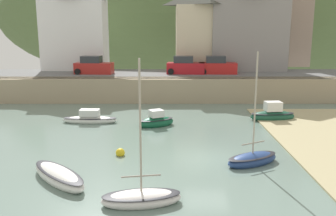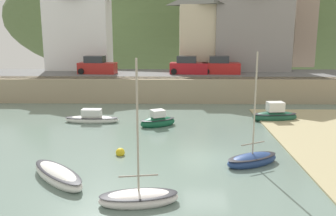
% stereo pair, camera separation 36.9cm
% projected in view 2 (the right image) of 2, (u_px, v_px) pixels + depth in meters
% --- Properties ---
extents(quay_seawall, '(48.00, 9.40, 2.40)m').
position_uv_depth(quay_seawall, '(192.00, 88.00, 37.71)').
color(quay_seawall, tan).
rests_on(quay_seawall, ground).
extents(hillside_backdrop, '(80.00, 44.00, 26.92)m').
position_uv_depth(hillside_backdrop, '(209.00, 17.00, 72.74)').
color(hillside_backdrop, '#536B3D').
rests_on(hillside_backdrop, ground).
extents(waterfront_building_left, '(7.66, 4.66, 10.77)m').
position_uv_depth(waterfront_building_left, '(78.00, 23.00, 44.07)').
color(waterfront_building_left, white).
rests_on(waterfront_building_left, ground).
extents(waterfront_building_centre, '(7.60, 5.40, 9.91)m').
position_uv_depth(waterfront_building_centre, '(210.00, 27.00, 43.89)').
color(waterfront_building_centre, beige).
rests_on(waterfront_building_centre, ground).
extents(waterfront_building_right, '(8.98, 6.11, 10.86)m').
position_uv_depth(waterfront_building_right, '(250.00, 23.00, 43.72)').
color(waterfront_building_right, gray).
rests_on(waterfront_building_right, ground).
extents(fishing_boat_green, '(3.59, 1.86, 6.34)m').
position_uv_depth(fishing_boat_green, '(139.00, 198.00, 15.67)').
color(fishing_boat_green, white).
rests_on(fishing_boat_green, ground).
extents(sailboat_nearest_shore, '(3.90, 4.07, 0.87)m').
position_uv_depth(sailboat_nearest_shore, '(58.00, 175.00, 18.05)').
color(sailboat_nearest_shore, white).
rests_on(sailboat_nearest_shore, ground).
extents(sailboat_white_hull, '(3.79, 1.71, 1.73)m').
position_uv_depth(sailboat_white_hull, '(275.00, 115.00, 29.82)').
color(sailboat_white_hull, '#1B503A').
rests_on(sailboat_white_hull, ground).
extents(dinghy_open_wooden, '(3.05, 2.33, 1.46)m').
position_uv_depth(dinghy_open_wooden, '(158.00, 121.00, 28.14)').
color(dinghy_open_wooden, '#155839').
rests_on(dinghy_open_wooden, ground).
extents(motorboat_with_cabin, '(3.42, 2.61, 6.31)m').
position_uv_depth(motorboat_with_cabin, '(252.00, 159.00, 20.18)').
color(motorboat_with_cabin, navy).
rests_on(motorboat_with_cabin, ground).
extents(rowboat_small_beached, '(4.35, 1.24, 1.21)m').
position_uv_depth(rowboat_small_beached, '(92.00, 119.00, 29.23)').
color(rowboat_small_beached, white).
rests_on(rowboat_small_beached, ground).
extents(parked_car_near_slipway, '(4.24, 2.07, 1.95)m').
position_uv_depth(parked_car_near_slipway, '(97.00, 66.00, 40.62)').
color(parked_car_near_slipway, '#AC2420').
rests_on(parked_car_near_slipway, ground).
extents(parked_car_by_wall, '(4.24, 2.08, 1.95)m').
position_uv_depth(parked_car_by_wall, '(188.00, 66.00, 40.44)').
color(parked_car_by_wall, '#AD171F').
rests_on(parked_car_by_wall, ground).
extents(parked_car_end_of_row, '(4.19, 1.93, 1.95)m').
position_uv_depth(parked_car_end_of_row, '(220.00, 66.00, 40.38)').
color(parked_car_end_of_row, red).
rests_on(parked_car_end_of_row, ground).
extents(mooring_buoy, '(0.54, 0.54, 0.54)m').
position_uv_depth(mooring_buoy, '(120.00, 152.00, 21.69)').
color(mooring_buoy, yellow).
rests_on(mooring_buoy, ground).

